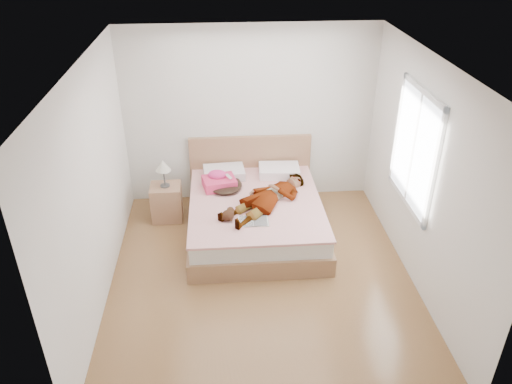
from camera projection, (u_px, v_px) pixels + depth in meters
The scene contains 11 objects.
ground at pixel (261, 276), 6.05m from camera, with size 4.00×4.00×0.00m, color #54371A.
woman at pixel (268, 195), 6.55m from camera, with size 0.58×1.54×0.21m, color white.
hair at pixel (224, 184), 6.94m from camera, with size 0.49×0.60×0.09m, color black.
phone at pixel (229, 177), 6.83m from camera, with size 0.05×0.10×0.01m, color silver.
room_shell at pixel (414, 149), 5.69m from camera, with size 4.00×4.00×4.00m.
bed at pixel (255, 212), 6.82m from camera, with size 1.80×2.08×1.00m.
towel at pixel (219, 181), 6.91m from camera, with size 0.50×0.44×0.23m.
magazine at pixel (253, 221), 6.18m from camera, with size 0.39×0.26×0.02m.
coffee_mug at pixel (229, 213), 6.27m from camera, with size 0.12×0.10×0.09m.
plush_toy at pixel (228, 214), 6.20m from camera, with size 0.21×0.26×0.13m.
nightstand at pixel (166, 200), 7.06m from camera, with size 0.43×0.39×0.92m.
Camera 1 is at (-0.43, -4.74, 3.89)m, focal length 35.00 mm.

